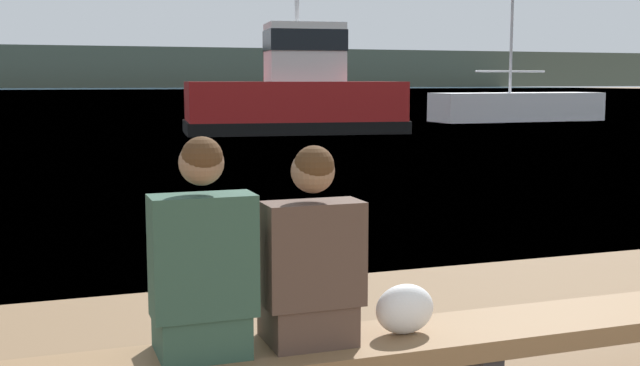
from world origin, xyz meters
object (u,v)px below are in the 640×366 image
person_right (311,261)px  bench_main (471,341)px  moored_sailboat (517,106)px  tugboat_red (296,98)px  shopping_bag (405,309)px  person_left (202,265)px

person_right → bench_main: bearing=-0.2°
bench_main → moored_sailboat: bearing=56.3°
bench_main → tugboat_red: tugboat_red is taller
shopping_bag → moored_sailboat: bearing=55.7°
bench_main → person_left: person_left is taller
person_left → tugboat_red: bearing=71.0°
shopping_bag → person_left: bearing=179.9°
shopping_bag → person_right: bearing=179.6°
bench_main → moored_sailboat: 31.27m
bench_main → shopping_bag: size_ratio=29.28×
person_right → moored_sailboat: (18.22, 26.00, -0.26)m
shopping_bag → moored_sailboat: 31.48m
tugboat_red → moored_sailboat: moored_sailboat is taller
shopping_bag → tugboat_red: bearing=73.4°
person_right → shopping_bag: bearing=-0.4°
person_left → moored_sailboat: size_ratio=0.10×
bench_main → person_right: person_right is taller
moored_sailboat → bench_main: bearing=146.1°
person_left → bench_main: bearing=-0.1°
person_left → moored_sailboat: (18.73, 26.00, -0.28)m
tugboat_red → moored_sailboat: size_ratio=0.77×
person_left → tugboat_red: 23.13m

